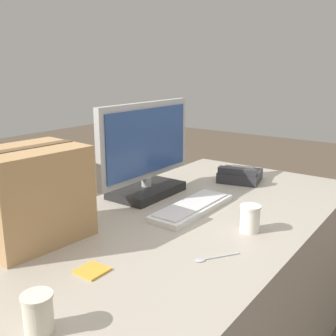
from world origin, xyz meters
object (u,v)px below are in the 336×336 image
(keyboard, at_px, (192,207))
(paper_cup_left, at_px, (38,313))
(monitor, at_px, (146,156))
(desk_phone, at_px, (240,175))
(spoon, at_px, (210,258))
(cardboard_box, at_px, (31,195))
(sticky_note_pad, at_px, (92,270))
(paper_cup_right, at_px, (250,218))

(keyboard, xyz_separation_m, paper_cup_left, (-0.82, -0.13, 0.03))
(monitor, height_order, paper_cup_left, monitor)
(desk_phone, xyz_separation_m, spoon, (-0.81, -0.30, -0.03))
(monitor, height_order, spoon, monitor)
(monitor, relative_size, cardboard_box, 1.64)
(keyboard, distance_m, desk_phone, 0.49)
(monitor, height_order, sticky_note_pad, monitor)
(keyboard, height_order, cardboard_box, cardboard_box)
(monitor, distance_m, keyboard, 0.32)
(desk_phone, relative_size, spoon, 1.79)
(cardboard_box, bearing_deg, desk_phone, -13.72)
(paper_cup_left, xyz_separation_m, cardboard_box, (0.29, 0.42, 0.11))
(spoon, bearing_deg, paper_cup_right, -147.56)
(keyboard, bearing_deg, spoon, -139.77)
(spoon, xyz_separation_m, sticky_note_pad, (-0.26, 0.23, 0.00))
(keyboard, relative_size, cardboard_box, 1.21)
(desk_phone, bearing_deg, paper_cup_left, 173.60)
(paper_cup_right, xyz_separation_m, sticky_note_pad, (-0.52, 0.24, -0.05))
(cardboard_box, bearing_deg, monitor, -0.87)
(desk_phone, xyz_separation_m, sticky_note_pad, (-1.07, -0.07, -0.03))
(paper_cup_right, relative_size, cardboard_box, 0.27)
(monitor, height_order, paper_cup_right, monitor)
(cardboard_box, bearing_deg, spoon, -68.02)
(desk_phone, relative_size, paper_cup_left, 2.62)
(monitor, bearing_deg, spoon, -123.90)
(spoon, bearing_deg, keyboard, -105.66)
(paper_cup_left, bearing_deg, paper_cup_right, -10.37)
(paper_cup_left, relative_size, spoon, 0.68)
(cardboard_box, height_order, sticky_note_pad, cardboard_box)
(spoon, height_order, sticky_note_pad, sticky_note_pad)
(paper_cup_right, distance_m, sticky_note_pad, 0.58)
(monitor, relative_size, desk_phone, 2.45)
(desk_phone, xyz_separation_m, paper_cup_right, (-0.55, -0.31, 0.02))
(paper_cup_right, relative_size, spoon, 0.72)
(spoon, relative_size, sticky_note_pad, 1.65)
(paper_cup_left, bearing_deg, desk_phone, 7.17)
(keyboard, distance_m, paper_cup_left, 0.83)
(paper_cup_left, xyz_separation_m, paper_cup_right, (0.77, -0.14, 0.00))
(paper_cup_left, relative_size, cardboard_box, 0.26)
(paper_cup_right, bearing_deg, keyboard, 78.96)
(cardboard_box, relative_size, sticky_note_pad, 4.38)
(paper_cup_right, bearing_deg, sticky_note_pad, 155.42)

